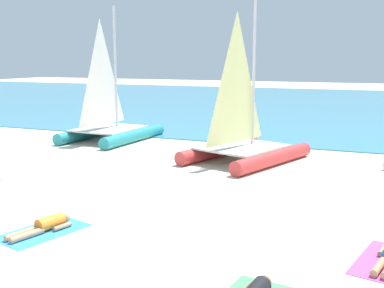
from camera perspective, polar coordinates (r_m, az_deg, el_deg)
name	(u,v)px	position (r m, az deg, el deg)	size (l,w,h in m)	color
ground_plane	(236,156)	(18.54, 5.25, -1.47)	(120.00, 120.00, 0.00)	beige
ocean_water	(321,105)	(40.44, 15.12, 4.56)	(120.00, 40.00, 0.05)	teal
sailboat_teal	(109,121)	(22.23, -9.79, 2.71)	(3.16, 4.76, 6.05)	teal
sailboat_red	(243,138)	(17.49, 6.14, 0.76)	(4.18, 5.23, 5.95)	#CC3838
towel_center_left	(43,232)	(11.08, -17.32, -9.93)	(1.10, 1.90, 0.01)	#338CD8
sunbather_center_left	(45,225)	(11.08, -17.07, -9.24)	(0.77, 1.55, 0.30)	orange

